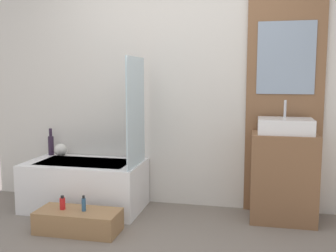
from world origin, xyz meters
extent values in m
cube|color=silver|center=(0.00, 1.58, 1.30)|extent=(4.20, 0.06, 2.60)
cube|color=brown|center=(1.05, 1.53, 1.30)|extent=(0.72, 0.03, 2.60)
cube|color=#8C9EB2|center=(1.05, 1.51, 1.51)|extent=(0.53, 0.01, 0.68)
cube|color=white|center=(-0.89, 1.20, 0.24)|extent=(1.17, 0.66, 0.48)
cube|color=silver|center=(-0.89, 1.20, 0.48)|extent=(0.91, 0.46, 0.01)
cube|color=silver|center=(-0.33, 1.16, 1.00)|extent=(0.01, 0.55, 1.04)
cube|color=#997047|center=(-0.69, 0.62, 0.10)|extent=(0.72, 0.32, 0.19)
cube|color=brown|center=(1.05, 1.30, 0.41)|extent=(0.59, 0.43, 0.82)
cube|color=white|center=(1.05, 1.30, 0.89)|extent=(0.49, 0.35, 0.14)
cylinder|color=silver|center=(1.05, 1.39, 1.04)|extent=(0.02, 0.02, 0.16)
cylinder|color=#2D1E33|center=(-1.39, 1.45, 0.59)|extent=(0.06, 0.06, 0.20)
cylinder|color=#2D1E33|center=(-1.39, 1.45, 0.73)|extent=(0.03, 0.03, 0.09)
sphere|color=silver|center=(-1.25, 1.41, 0.55)|extent=(0.14, 0.14, 0.14)
cylinder|color=red|center=(-0.83, 0.62, 0.24)|extent=(0.05, 0.05, 0.10)
cylinder|color=black|center=(-0.83, 0.62, 0.30)|extent=(0.03, 0.03, 0.02)
cylinder|color=#2D567A|center=(-0.64, 0.62, 0.25)|extent=(0.04, 0.04, 0.11)
cylinder|color=black|center=(-0.64, 0.62, 0.32)|extent=(0.02, 0.02, 0.02)
camera|label=1|loc=(0.77, -2.40, 1.34)|focal=42.00mm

